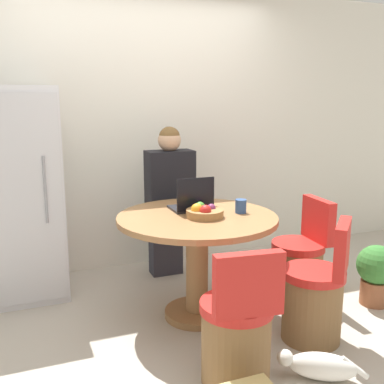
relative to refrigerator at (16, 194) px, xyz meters
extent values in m
plane|color=#B2A899|center=(1.13, -1.01, -0.84)|extent=(12.00, 12.00, 0.00)
cube|color=silver|center=(1.13, 0.38, 0.46)|extent=(7.00, 0.06, 2.60)
cube|color=silver|center=(0.00, 0.01, 0.00)|extent=(0.70, 0.64, 1.68)
cube|color=silver|center=(0.00, -0.32, 0.00)|extent=(0.67, 0.01, 1.57)
cylinder|color=gray|center=(0.21, -0.33, 0.08)|extent=(0.02, 0.02, 0.50)
cylinder|color=olive|center=(1.19, -0.89, -0.81)|extent=(0.48, 0.48, 0.05)
cylinder|color=olive|center=(1.19, -0.89, -0.45)|extent=(0.16, 0.16, 0.68)
cylinder|color=olive|center=(1.19, -0.89, -0.09)|extent=(1.14, 1.14, 0.04)
cylinder|color=brown|center=(1.09, -1.71, -0.62)|extent=(0.39, 0.39, 0.43)
cylinder|color=red|center=(1.09, -1.71, -0.38)|extent=(0.41, 0.41, 0.06)
cube|color=red|center=(1.07, -1.87, -0.18)|extent=(0.37, 0.11, 0.34)
cylinder|color=brown|center=(1.78, -1.47, -0.62)|extent=(0.39, 0.39, 0.43)
cylinder|color=red|center=(1.78, -1.47, -0.38)|extent=(0.41, 0.41, 0.06)
cube|color=red|center=(1.89, -1.58, -0.18)|extent=(0.31, 0.31, 0.34)
cylinder|color=brown|center=(2.01, -0.95, -0.62)|extent=(0.39, 0.39, 0.43)
cylinder|color=red|center=(2.01, -0.95, -0.38)|extent=(0.41, 0.41, 0.06)
cube|color=red|center=(2.18, -0.96, -0.18)|extent=(0.10, 0.37, 0.34)
cube|color=#2D2D38|center=(1.24, 0.00, -0.59)|extent=(0.28, 0.16, 0.49)
cube|color=#2D2D38|center=(1.24, -0.06, -0.28)|extent=(0.32, 0.36, 0.14)
cube|color=black|center=(1.24, -0.14, 0.05)|extent=(0.40, 0.22, 0.52)
sphere|color=tan|center=(1.24, -0.14, 0.40)|extent=(0.20, 0.20, 0.20)
sphere|color=brown|center=(1.24, -0.14, 0.42)|extent=(0.18, 0.18, 0.18)
cube|color=#232328|center=(1.21, -0.70, -0.06)|extent=(0.29, 0.23, 0.02)
cube|color=black|center=(1.21, -0.82, 0.07)|extent=(0.29, 0.01, 0.24)
cylinder|color=olive|center=(1.22, -0.96, -0.04)|extent=(0.26, 0.26, 0.05)
sphere|color=#7A2D5B|center=(1.28, -0.94, -0.01)|extent=(0.06, 0.06, 0.06)
sphere|color=#4C9333|center=(1.21, -0.90, -0.01)|extent=(0.08, 0.08, 0.08)
sphere|color=orange|center=(1.16, -0.95, -0.01)|extent=(0.08, 0.08, 0.08)
sphere|color=red|center=(1.20, -1.01, -0.01)|extent=(0.08, 0.08, 0.08)
cylinder|color=#2D4C84|center=(1.51, -0.94, -0.02)|extent=(0.08, 0.08, 0.10)
ellipsoid|color=white|center=(1.57, -1.87, -0.76)|extent=(0.40, 0.33, 0.16)
sphere|color=white|center=(1.39, -1.75, -0.73)|extent=(0.10, 0.10, 0.10)
cylinder|color=white|center=(1.71, -1.96, -0.74)|extent=(0.15, 0.12, 0.13)
cylinder|color=#935638|center=(2.56, -1.21, -0.74)|extent=(0.22, 0.22, 0.19)
sphere|color=#387A33|center=(2.56, -1.21, -0.51)|extent=(0.31, 0.31, 0.31)
camera|label=1|loc=(0.03, -3.74, 0.74)|focal=42.00mm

